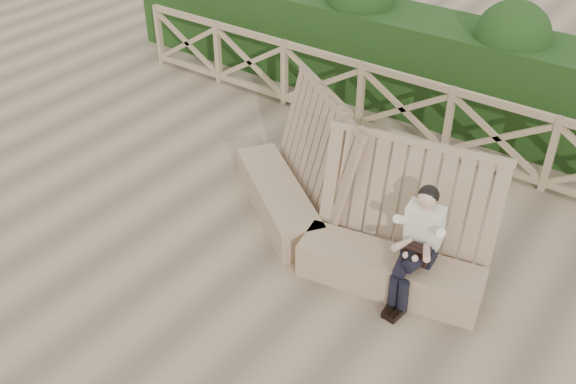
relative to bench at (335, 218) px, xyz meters
The scene contains 5 objects.
ground 1.10m from the bench, 120.05° to the right, with size 60.00×60.00×0.00m, color brown.
bench is the anchor object (origin of this frame).
woman 1.19m from the bench, ahead, with size 0.40×0.82×1.33m.
guardrail 2.66m from the bench, 101.20° to the left, with size 10.10×0.09×1.10m.
hedge 3.86m from the bench, 97.72° to the left, with size 12.00×1.20×1.50m, color black.
Camera 1 is at (3.58, -4.23, 4.89)m, focal length 40.00 mm.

